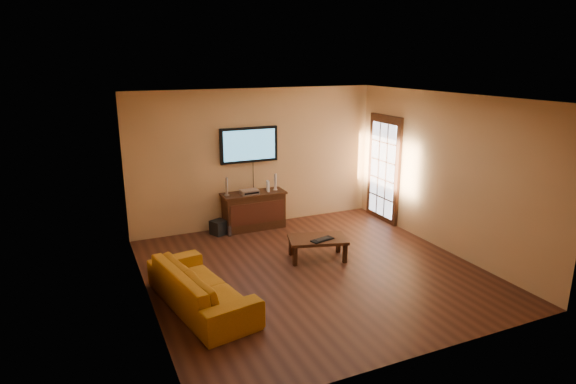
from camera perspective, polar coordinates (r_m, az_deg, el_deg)
ground_plane at (r=7.70m, az=3.03°, el=-9.31°), size 5.00×5.00×0.00m
room_walls at (r=7.71m, az=1.08°, el=3.96°), size 5.00×5.00×5.00m
french_door at (r=9.98m, az=11.25°, el=2.58°), size 0.07×1.02×2.22m
media_console at (r=9.44m, az=-4.07°, el=-2.19°), size 1.25×0.48×0.73m
television at (r=9.32m, az=-4.64°, el=5.60°), size 1.16×0.08×0.68m
coffee_table at (r=8.02m, az=3.52°, el=-5.80°), size 1.07×0.81×0.37m
sofa at (r=6.62m, az=-10.31°, el=-10.16°), size 0.95×2.07×0.78m
speaker_left at (r=9.15m, az=-7.28°, el=0.56°), size 0.10×0.10×0.35m
speaker_right at (r=9.48m, az=-1.52°, el=1.13°), size 0.09×0.09×0.33m
av_receiver at (r=9.25m, az=-4.58°, el=0.02°), size 0.34×0.25×0.08m
game_console at (r=9.39m, az=-2.39°, el=0.70°), size 0.07×0.16×0.21m
subwoofer at (r=9.27m, az=-8.18°, el=-4.17°), size 0.36×0.36×0.27m
bottle at (r=9.15m, az=-6.94°, el=-4.65°), size 0.07×0.07×0.21m
keyboard at (r=7.91m, az=4.08°, el=-5.63°), size 0.42×0.24×0.02m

